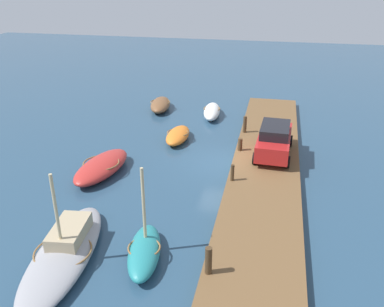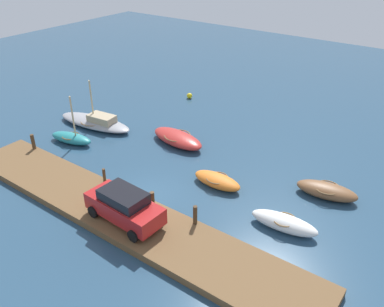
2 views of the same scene
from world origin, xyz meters
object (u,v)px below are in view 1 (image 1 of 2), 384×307
motorboat_red (102,166)px  mooring_post_mid_west (232,173)px  mooring_post_mid_east (240,144)px  dinghy_orange (178,135)px  rowboat_brown (160,105)px  rowboat_white (212,111)px  rowboat_teal (144,251)px  mooring_post_west (209,260)px  mooring_post_east (245,124)px  parked_car (274,139)px  sailboat_grey (64,251)px

motorboat_red → mooring_post_mid_west: (-0.07, -6.95, 0.41)m
mooring_post_mid_east → motorboat_red: bearing=117.8°
mooring_post_mid_west → dinghy_orange: bearing=37.4°
rowboat_brown → rowboat_white: (-0.74, -4.12, -0.00)m
rowboat_teal → mooring_post_west: bearing=-116.7°
mooring_post_west → mooring_post_east: mooring_post_east is taller
motorboat_red → rowboat_teal: (-6.28, -4.40, -0.04)m
rowboat_white → mooring_post_mid_west: size_ratio=4.22×
mooring_post_west → mooring_post_mid_west: mooring_post_west is taller
rowboat_white → mooring_post_west: bearing=-176.6°
parked_car → mooring_post_east: bearing=34.6°
rowboat_teal → mooring_post_mid_west: bearing=-33.5°
sailboat_grey → mooring_post_mid_west: (6.86, -5.48, 0.44)m
rowboat_teal → mooring_post_west: size_ratio=3.47×
sailboat_grey → mooring_post_east: (13.49, -5.48, 0.55)m
mooring_post_west → mooring_post_mid_east: mooring_post_west is taller
rowboat_white → mooring_post_west: mooring_post_west is taller
motorboat_red → mooring_post_mid_east: mooring_post_mid_east is taller
sailboat_grey → parked_car: sailboat_grey is taller
mooring_post_mid_east → dinghy_orange: bearing=68.7°
sailboat_grey → rowboat_brown: bearing=-2.2°
mooring_post_west → parked_car: size_ratio=0.24×
sailboat_grey → rowboat_teal: 2.99m
parked_car → rowboat_brown: bearing=52.3°
dinghy_orange → mooring_post_mid_west: size_ratio=3.67×
sailboat_grey → rowboat_brown: size_ratio=1.86×
rowboat_brown → rowboat_white: bearing=-108.8°
motorboat_red → mooring_post_east: mooring_post_east is taller
sailboat_grey → rowboat_brown: sailboat_grey is taller
rowboat_teal → mooring_post_west: rowboat_teal is taller
rowboat_brown → mooring_post_west: 19.23m
mooring_post_east → mooring_post_mid_west: bearing=180.0°
dinghy_orange → mooring_post_mid_west: (-5.33, -4.07, 0.47)m
mooring_post_mid_west → rowboat_brown: bearing=31.8°
rowboat_white → motorboat_red: 11.07m
sailboat_grey → parked_car: bearing=-41.9°
mooring_post_mid_east → mooring_post_east: (2.88, 0.00, 0.17)m
sailboat_grey → motorboat_red: size_ratio=1.45×
dinghy_orange → mooring_post_west: size_ratio=2.99×
rowboat_white → mooring_post_mid_west: bearing=-170.8°
motorboat_red → mooring_post_mid_west: bearing=-82.6°
sailboat_grey → mooring_post_east: size_ratio=6.36×
rowboat_teal → mooring_post_mid_east: bearing=-25.5°
mooring_post_mid_east → parked_car: bearing=-95.5°
rowboat_brown → rowboat_teal: (-17.25, -4.29, -0.03)m
sailboat_grey → dinghy_orange: bearing=-13.2°
rowboat_brown → mooring_post_mid_east: bearing=-145.5°
motorboat_red → parked_car: parked_car is taller
mooring_post_west → sailboat_grey: bearing=89.4°
rowboat_brown → mooring_post_mid_west: size_ratio=4.26×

